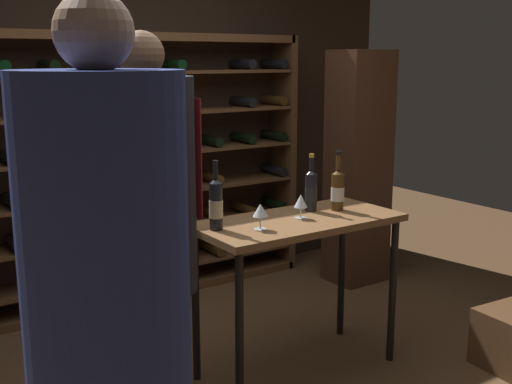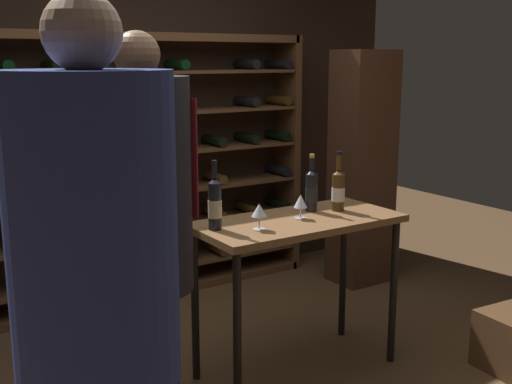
{
  "view_description": "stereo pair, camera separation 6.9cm",
  "coord_description": "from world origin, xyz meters",
  "px_view_note": "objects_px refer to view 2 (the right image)",
  "views": [
    {
      "loc": [
        -1.85,
        -2.76,
        1.82
      ],
      "look_at": [
        0.16,
        0.2,
        1.06
      ],
      "focal_mm": 44.74,
      "sensor_mm": 36.0,
      "label": 1
    },
    {
      "loc": [
        -1.79,
        -2.79,
        1.82
      ],
      "look_at": [
        0.16,
        0.2,
        1.06
      ],
      "focal_mm": 44.74,
      "sensor_mm": 36.0,
      "label": 2
    }
  ],
  "objects_px": {
    "tasting_table": "(298,238)",
    "wine_bottle_amber_reserve": "(312,190)",
    "person_bystander_red_print": "(144,236)",
    "wine_glass_stemmed_left": "(259,211)",
    "wine_bottle_green_slim": "(215,204)",
    "wine_glass_stemmed_right": "(300,202)",
    "wine_bottle_black_capsule": "(338,190)",
    "display_cabinet": "(362,169)",
    "wine_rack": "(143,170)",
    "person_guest_plum_blouse": "(97,304)"
  },
  "relations": [
    {
      "from": "tasting_table",
      "to": "wine_bottle_amber_reserve",
      "type": "relative_size",
      "value": 3.49
    },
    {
      "from": "person_bystander_red_print",
      "to": "wine_glass_stemmed_left",
      "type": "distance_m",
      "value": 0.81
    },
    {
      "from": "person_bystander_red_print",
      "to": "wine_bottle_green_slim",
      "type": "distance_m",
      "value": 0.69
    },
    {
      "from": "wine_glass_stemmed_right",
      "to": "wine_glass_stemmed_left",
      "type": "bearing_deg",
      "value": -167.08
    },
    {
      "from": "wine_bottle_black_capsule",
      "to": "display_cabinet",
      "type": "bearing_deg",
      "value": 41.86
    },
    {
      "from": "wine_rack",
      "to": "wine_bottle_black_capsule",
      "type": "height_order",
      "value": "wine_rack"
    },
    {
      "from": "person_guest_plum_blouse",
      "to": "wine_bottle_amber_reserve",
      "type": "bearing_deg",
      "value": 17.13
    },
    {
      "from": "tasting_table",
      "to": "person_guest_plum_blouse",
      "type": "height_order",
      "value": "person_guest_plum_blouse"
    },
    {
      "from": "wine_glass_stemmed_left",
      "to": "person_bystander_red_print",
      "type": "bearing_deg",
      "value": -161.27
    },
    {
      "from": "wine_bottle_black_capsule",
      "to": "wine_glass_stemmed_left",
      "type": "xyz_separation_m",
      "value": [
        -0.63,
        -0.11,
        -0.02
      ]
    },
    {
      "from": "wine_bottle_black_capsule",
      "to": "wine_bottle_green_slim",
      "type": "distance_m",
      "value": 0.83
    },
    {
      "from": "tasting_table",
      "to": "wine_bottle_black_capsule",
      "type": "relative_size",
      "value": 3.36
    },
    {
      "from": "person_guest_plum_blouse",
      "to": "wine_glass_stemmed_right",
      "type": "height_order",
      "value": "person_guest_plum_blouse"
    },
    {
      "from": "person_bystander_red_print",
      "to": "wine_rack",
      "type": "bearing_deg",
      "value": 132.15
    },
    {
      "from": "wine_bottle_amber_reserve",
      "to": "tasting_table",
      "type": "bearing_deg",
      "value": -149.45
    },
    {
      "from": "display_cabinet",
      "to": "wine_bottle_amber_reserve",
      "type": "height_order",
      "value": "display_cabinet"
    },
    {
      "from": "tasting_table",
      "to": "person_guest_plum_blouse",
      "type": "distance_m",
      "value": 1.87
    },
    {
      "from": "person_bystander_red_print",
      "to": "wine_glass_stemmed_left",
      "type": "relative_size",
      "value": 13.63
    },
    {
      "from": "display_cabinet",
      "to": "tasting_table",
      "type": "bearing_deg",
      "value": -144.58
    },
    {
      "from": "wine_rack",
      "to": "wine_bottle_black_capsule",
      "type": "distance_m",
      "value": 1.71
    },
    {
      "from": "wine_rack",
      "to": "wine_bottle_amber_reserve",
      "type": "distance_m",
      "value": 1.6
    },
    {
      "from": "display_cabinet",
      "to": "wine_glass_stemmed_right",
      "type": "xyz_separation_m",
      "value": [
        -1.36,
        -0.98,
        0.08
      ]
    },
    {
      "from": "tasting_table",
      "to": "display_cabinet",
      "type": "height_order",
      "value": "display_cabinet"
    },
    {
      "from": "wine_rack",
      "to": "wine_glass_stemmed_right",
      "type": "distance_m",
      "value": 1.67
    },
    {
      "from": "person_guest_plum_blouse",
      "to": "display_cabinet",
      "type": "relative_size",
      "value": 1.06
    },
    {
      "from": "wine_bottle_amber_reserve",
      "to": "wine_glass_stemmed_left",
      "type": "relative_size",
      "value": 2.42
    },
    {
      "from": "wine_rack",
      "to": "wine_bottle_green_slim",
      "type": "bearing_deg",
      "value": -99.65
    },
    {
      "from": "person_bystander_red_print",
      "to": "wine_bottle_black_capsule",
      "type": "xyz_separation_m",
      "value": [
        1.4,
        0.37,
        -0.02
      ]
    },
    {
      "from": "wine_glass_stemmed_right",
      "to": "wine_bottle_green_slim",
      "type": "bearing_deg",
      "value": 173.72
    },
    {
      "from": "wine_rack",
      "to": "wine_bottle_black_capsule",
      "type": "relative_size",
      "value": 7.75
    },
    {
      "from": "wine_bottle_amber_reserve",
      "to": "wine_glass_stemmed_right",
      "type": "height_order",
      "value": "wine_bottle_amber_reserve"
    },
    {
      "from": "wine_rack",
      "to": "person_guest_plum_blouse",
      "type": "distance_m",
      "value": 2.98
    },
    {
      "from": "person_guest_plum_blouse",
      "to": "wine_glass_stemmed_left",
      "type": "xyz_separation_m",
      "value": [
        1.21,
        0.96,
        -0.07
      ]
    },
    {
      "from": "wine_bottle_amber_reserve",
      "to": "wine_glass_stemmed_right",
      "type": "bearing_deg",
      "value": -147.09
    },
    {
      "from": "wine_glass_stemmed_left",
      "to": "wine_bottle_black_capsule",
      "type": "bearing_deg",
      "value": 9.79
    },
    {
      "from": "display_cabinet",
      "to": "wine_glass_stemmed_left",
      "type": "height_order",
      "value": "display_cabinet"
    },
    {
      "from": "person_bystander_red_print",
      "to": "wine_glass_stemmed_left",
      "type": "bearing_deg",
      "value": 83.87
    },
    {
      "from": "person_guest_plum_blouse",
      "to": "wine_bottle_green_slim",
      "type": "distance_m",
      "value": 1.5
    },
    {
      "from": "tasting_table",
      "to": "wine_bottle_green_slim",
      "type": "bearing_deg",
      "value": 173.96
    },
    {
      "from": "tasting_table",
      "to": "display_cabinet",
      "type": "bearing_deg",
      "value": 35.42
    },
    {
      "from": "wine_rack",
      "to": "wine_bottle_green_slim",
      "type": "height_order",
      "value": "wine_rack"
    },
    {
      "from": "person_bystander_red_print",
      "to": "person_guest_plum_blouse",
      "type": "relative_size",
      "value": 0.96
    },
    {
      "from": "wine_bottle_black_capsule",
      "to": "wine_glass_stemmed_right",
      "type": "relative_size",
      "value": 2.55
    },
    {
      "from": "person_guest_plum_blouse",
      "to": "wine_bottle_black_capsule",
      "type": "relative_size",
      "value": 5.61
    },
    {
      "from": "tasting_table",
      "to": "person_guest_plum_blouse",
      "type": "relative_size",
      "value": 0.6
    },
    {
      "from": "wine_bottle_amber_reserve",
      "to": "wine_glass_stemmed_right",
      "type": "distance_m",
      "value": 0.2
    },
    {
      "from": "tasting_table",
      "to": "wine_bottle_black_capsule",
      "type": "xyz_separation_m",
      "value": [
        0.32,
        0.03,
        0.24
      ]
    },
    {
      "from": "tasting_table",
      "to": "wine_bottle_amber_reserve",
      "type": "xyz_separation_m",
      "value": [
        0.17,
        0.1,
        0.24
      ]
    },
    {
      "from": "wine_glass_stemmed_left",
      "to": "wine_rack",
      "type": "bearing_deg",
      "value": 87.4
    },
    {
      "from": "wine_rack",
      "to": "display_cabinet",
      "type": "xyz_separation_m",
      "value": [
        1.61,
        -0.67,
        -0.05
      ]
    }
  ]
}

